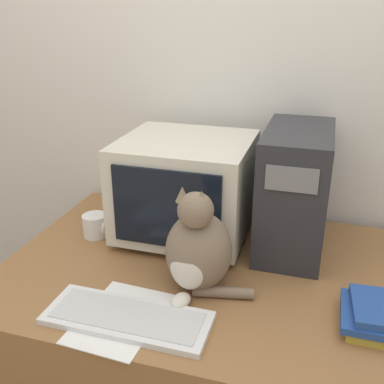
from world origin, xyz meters
TOP-DOWN VIEW (x-y plane):
  - wall_back at (0.00, 0.99)m, footprint 7.00×0.05m
  - desk at (0.00, 0.46)m, footprint 1.34×0.93m
  - crt_monitor at (-0.14, 0.66)m, footprint 0.46×0.43m
  - computer_tower at (0.24, 0.70)m, footprint 0.22×0.43m
  - keyboard at (-0.14, 0.14)m, footprint 0.46×0.17m
  - cat at (0.00, 0.34)m, footprint 0.29×0.28m
  - book_stack at (0.50, 0.31)m, footprint 0.16×0.21m
  - pen at (-0.24, 0.21)m, footprint 0.13×0.04m
  - paper_sheet at (-0.17, 0.14)m, footprint 0.23×0.31m
  - mug at (-0.46, 0.56)m, footprint 0.10×0.09m

SIDE VIEW (x-z plane):
  - desk at x=0.00m, z-range 0.00..0.74m
  - paper_sheet at x=-0.17m, z-range 0.74..0.74m
  - pen at x=-0.24m, z-range 0.74..0.75m
  - keyboard at x=-0.14m, z-range 0.74..0.76m
  - book_stack at x=0.50m, z-range 0.74..0.81m
  - mug at x=-0.46m, z-range 0.74..0.82m
  - cat at x=0.00m, z-range 0.71..1.04m
  - crt_monitor at x=-0.14m, z-range 0.75..1.12m
  - computer_tower at x=0.24m, z-range 0.74..1.17m
  - wall_back at x=0.00m, z-range 0.00..2.50m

